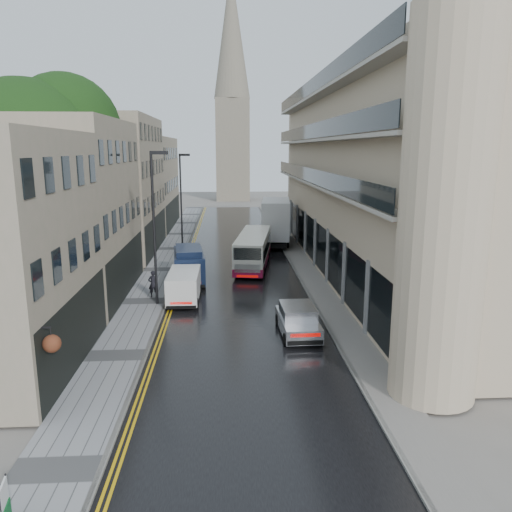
{
  "coord_description": "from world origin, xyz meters",
  "views": [
    {
      "loc": [
        -0.75,
        -10.75,
        9.37
      ],
      "look_at": [
        0.96,
        18.0,
        3.14
      ],
      "focal_mm": 35.0,
      "sensor_mm": 36.0,
      "label": 1
    }
  ],
  "objects_px": {
    "pedestrian": "(153,284)",
    "lamp_post_near": "(154,230)",
    "estate_sign": "(5,504)",
    "white_lorry": "(263,225)",
    "silver_hatchback": "(286,330)",
    "cream_bus": "(237,257)",
    "white_van": "(167,293)",
    "navy_van": "(176,270)",
    "lamp_post_far": "(181,205)",
    "tree_near": "(30,190)",
    "tree_far": "(92,186)"
  },
  "relations": [
    {
      "from": "tree_near",
      "to": "lamp_post_far",
      "type": "bearing_deg",
      "value": 59.33
    },
    {
      "from": "white_van",
      "to": "pedestrian",
      "type": "xyz_separation_m",
      "value": [
        -1.14,
        2.19,
        -0.01
      ]
    },
    {
      "from": "navy_van",
      "to": "white_lorry",
      "type": "bearing_deg",
      "value": 56.91
    },
    {
      "from": "tree_far",
      "to": "lamp_post_near",
      "type": "height_order",
      "value": "tree_far"
    },
    {
      "from": "white_van",
      "to": "lamp_post_near",
      "type": "distance_m",
      "value": 3.82
    },
    {
      "from": "white_lorry",
      "to": "silver_hatchback",
      "type": "relative_size",
      "value": 2.09
    },
    {
      "from": "pedestrian",
      "to": "silver_hatchback",
      "type": "bearing_deg",
      "value": 113.17
    },
    {
      "from": "tree_near",
      "to": "tree_far",
      "type": "height_order",
      "value": "tree_near"
    },
    {
      "from": "cream_bus",
      "to": "pedestrian",
      "type": "height_order",
      "value": "cream_bus"
    },
    {
      "from": "tree_near",
      "to": "cream_bus",
      "type": "bearing_deg",
      "value": 25.96
    },
    {
      "from": "tree_far",
      "to": "white_lorry",
      "type": "xyz_separation_m",
      "value": [
        14.89,
        2.83,
        -3.95
      ]
    },
    {
      "from": "navy_van",
      "to": "lamp_post_far",
      "type": "relative_size",
      "value": 0.58
    },
    {
      "from": "navy_van",
      "to": "lamp_post_near",
      "type": "bearing_deg",
      "value": -108.45
    },
    {
      "from": "estate_sign",
      "to": "lamp_post_near",
      "type": "bearing_deg",
      "value": 75.78
    },
    {
      "from": "lamp_post_far",
      "to": "silver_hatchback",
      "type": "bearing_deg",
      "value": -50.55
    },
    {
      "from": "tree_near",
      "to": "lamp_post_near",
      "type": "bearing_deg",
      "value": -10.34
    },
    {
      "from": "pedestrian",
      "to": "lamp_post_far",
      "type": "relative_size",
      "value": 0.2
    },
    {
      "from": "lamp_post_far",
      "to": "estate_sign",
      "type": "height_order",
      "value": "lamp_post_far"
    },
    {
      "from": "silver_hatchback",
      "to": "white_van",
      "type": "bearing_deg",
      "value": 134.96
    },
    {
      "from": "tree_near",
      "to": "white_van",
      "type": "distance_m",
      "value": 10.36
    },
    {
      "from": "cream_bus",
      "to": "lamp_post_near",
      "type": "bearing_deg",
      "value": -115.71
    },
    {
      "from": "tree_far",
      "to": "estate_sign",
      "type": "relative_size",
      "value": 11.17
    },
    {
      "from": "silver_hatchback",
      "to": "white_lorry",
      "type": "bearing_deg",
      "value": 86.75
    },
    {
      "from": "lamp_post_far",
      "to": "white_lorry",
      "type": "bearing_deg",
      "value": 41.8
    },
    {
      "from": "tree_far",
      "to": "navy_van",
      "type": "height_order",
      "value": "tree_far"
    },
    {
      "from": "tree_near",
      "to": "pedestrian",
      "type": "relative_size",
      "value": 8.07
    },
    {
      "from": "silver_hatchback",
      "to": "estate_sign",
      "type": "relative_size",
      "value": 3.7
    },
    {
      "from": "white_lorry",
      "to": "white_van",
      "type": "bearing_deg",
      "value": -105.08
    },
    {
      "from": "tree_near",
      "to": "lamp_post_near",
      "type": "distance_m",
      "value": 7.93
    },
    {
      "from": "silver_hatchback",
      "to": "lamp_post_near",
      "type": "height_order",
      "value": "lamp_post_near"
    },
    {
      "from": "silver_hatchback",
      "to": "estate_sign",
      "type": "height_order",
      "value": "silver_hatchback"
    },
    {
      "from": "tree_near",
      "to": "estate_sign",
      "type": "xyz_separation_m",
      "value": [
        6.11,
        -19.53,
        -6.27
      ]
    },
    {
      "from": "tree_near",
      "to": "white_van",
      "type": "relative_size",
      "value": 3.23
    },
    {
      "from": "white_lorry",
      "to": "lamp_post_far",
      "type": "distance_m",
      "value": 8.17
    },
    {
      "from": "pedestrian",
      "to": "lamp_post_near",
      "type": "xyz_separation_m",
      "value": [
        0.41,
        -1.39,
        3.67
      ]
    },
    {
      "from": "white_van",
      "to": "lamp_post_far",
      "type": "distance_m",
      "value": 15.72
    },
    {
      "from": "navy_van",
      "to": "pedestrian",
      "type": "xyz_separation_m",
      "value": [
        -1.21,
        -2.24,
        -0.35
      ]
    },
    {
      "from": "silver_hatchback",
      "to": "white_van",
      "type": "xyz_separation_m",
      "value": [
        -6.35,
        5.99,
        0.2
      ]
    },
    {
      "from": "tree_far",
      "to": "navy_van",
      "type": "relative_size",
      "value": 2.43
    },
    {
      "from": "navy_van",
      "to": "pedestrian",
      "type": "height_order",
      "value": "navy_van"
    },
    {
      "from": "white_van",
      "to": "navy_van",
      "type": "bearing_deg",
      "value": 89.51
    },
    {
      "from": "white_van",
      "to": "navy_van",
      "type": "xyz_separation_m",
      "value": [
        0.07,
        4.43,
        0.33
      ]
    },
    {
      "from": "navy_van",
      "to": "lamp_post_near",
      "type": "xyz_separation_m",
      "value": [
        -0.8,
        -3.63,
        3.33
      ]
    },
    {
      "from": "pedestrian",
      "to": "lamp_post_far",
      "type": "xyz_separation_m",
      "value": [
        0.74,
        13.12,
        3.52
      ]
    },
    {
      "from": "lamp_post_far",
      "to": "tree_far",
      "type": "bearing_deg",
      "value": -156.97
    },
    {
      "from": "tree_near",
      "to": "white_lorry",
      "type": "distance_m",
      "value": 22.43
    },
    {
      "from": "navy_van",
      "to": "pedestrian",
      "type": "relative_size",
      "value": 2.98
    },
    {
      "from": "white_van",
      "to": "lamp_post_far",
      "type": "height_order",
      "value": "lamp_post_far"
    },
    {
      "from": "white_lorry",
      "to": "estate_sign",
      "type": "xyz_separation_m",
      "value": [
        -9.08,
        -35.36,
        -1.6
      ]
    },
    {
      "from": "tree_near",
      "to": "white_van",
      "type": "height_order",
      "value": "tree_near"
    }
  ]
}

